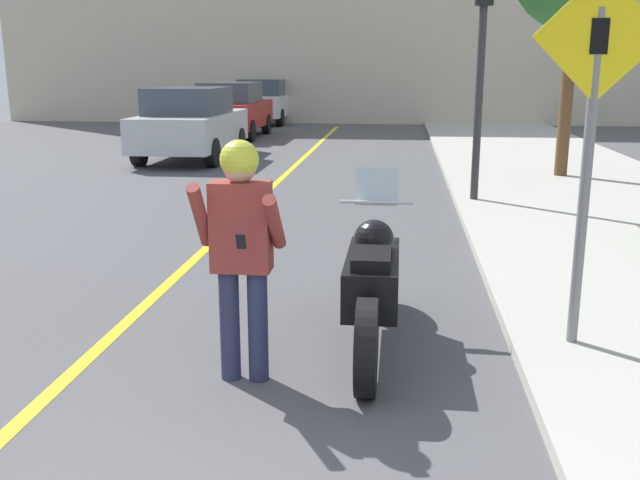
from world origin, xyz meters
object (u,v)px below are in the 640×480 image
at_px(crossing_sign, 591,127).
at_px(parked_car_silver, 191,123).
at_px(traffic_light, 483,31).
at_px(motorcycle, 372,282).
at_px(parked_car_red, 232,110).
at_px(person_biker, 241,238).
at_px(parked_car_white, 264,101).

bearing_deg(crossing_sign, parked_car_silver, 119.27).
bearing_deg(traffic_light, parked_car_silver, 139.91).
relative_size(motorcycle, parked_car_red, 0.57).
bearing_deg(traffic_light, motorcycle, -102.87).
bearing_deg(person_biker, motorcycle, 40.30).
bearing_deg(parked_car_red, parked_car_silver, -86.88).
bearing_deg(parked_car_white, parked_car_red, -89.53).
xyz_separation_m(crossing_sign, parked_car_silver, (-6.24, 11.14, -0.88)).
bearing_deg(motorcycle, crossing_sign, -0.66).
distance_m(parked_car_silver, parked_car_red, 5.40).
bearing_deg(crossing_sign, parked_car_white, 106.56).
relative_size(motorcycle, parked_car_white, 0.57).
relative_size(parked_car_silver, parked_car_red, 1.00).
distance_m(crossing_sign, parked_car_red, 17.80).
bearing_deg(parked_car_red, parked_car_white, 90.47).
relative_size(parked_car_red, parked_car_white, 1.00).
xyz_separation_m(parked_car_silver, parked_car_red, (-0.29, 5.39, 0.00)).
relative_size(motorcycle, crossing_sign, 0.89).
height_order(crossing_sign, parked_car_silver, crossing_sign).
distance_m(traffic_light, parked_car_white, 17.44).
bearing_deg(crossing_sign, person_biker, -163.38).
relative_size(traffic_light, parked_car_red, 0.88).
relative_size(crossing_sign, parked_car_white, 0.64).
height_order(parked_car_red, parked_car_white, same).
xyz_separation_m(motorcycle, traffic_light, (1.37, 6.00, 2.15)).
xyz_separation_m(crossing_sign, traffic_light, (-0.16, 6.02, 0.94)).
distance_m(parked_car_silver, parked_car_white, 11.00).
xyz_separation_m(crossing_sign, parked_car_red, (-6.54, 16.53, -0.88)).
xyz_separation_m(motorcycle, parked_car_silver, (-4.71, 11.13, 0.34)).
bearing_deg(parked_car_white, motorcycle, -77.13).
bearing_deg(parked_car_silver, crossing_sign, -60.73).
bearing_deg(crossing_sign, motorcycle, 179.34).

